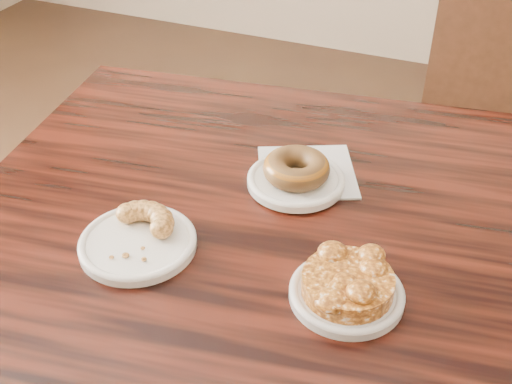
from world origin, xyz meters
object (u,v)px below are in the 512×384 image
at_px(chair_far, 512,138).
at_px(apple_fritter, 348,280).
at_px(cruller_fragment, 136,232).
at_px(glazed_donut, 296,168).

xyz_separation_m(chair_far, apple_fritter, (-0.20, -1.05, 0.33)).
height_order(chair_far, cruller_fragment, chair_far).
bearing_deg(glazed_donut, cruller_fragment, -124.94).
distance_m(apple_fritter, cruller_fragment, 0.31).
xyz_separation_m(chair_far, cruller_fragment, (-0.50, -1.06, 0.33)).
bearing_deg(cruller_fragment, glazed_donut, 55.06).
bearing_deg(chair_far, glazed_donut, 71.39).
bearing_deg(cruller_fragment, apple_fritter, 3.14).
bearing_deg(glazed_donut, apple_fritter, -55.50).
relative_size(glazed_donut, apple_fritter, 0.67).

